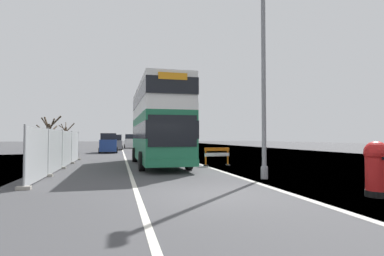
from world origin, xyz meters
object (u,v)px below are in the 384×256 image
object	(u,v)px
lamppost_foreground	(264,79)
car_receding_far	(130,142)
car_oncoming_near	(109,144)
red_pillar_postbox	(377,166)
car_receding_mid	(115,143)
roadworks_barrier	(217,155)
double_decker_bus	(158,123)

from	to	relation	value
lamppost_foreground	car_receding_far	size ratio (longest dim) A/B	2.00
car_oncoming_near	red_pillar_postbox	bearing A→B (deg)	-73.70
red_pillar_postbox	car_oncoming_near	size ratio (longest dim) A/B	0.40
car_receding_mid	car_oncoming_near	bearing A→B (deg)	-94.85
lamppost_foreground	roadworks_barrier	size ratio (longest dim) A/B	5.57
lamppost_foreground	car_receding_mid	world-z (taller)	lamppost_foreground
lamppost_foreground	car_oncoming_near	bearing A→B (deg)	106.01
car_receding_mid	car_receding_far	world-z (taller)	car_receding_far
lamppost_foreground	car_oncoming_near	size ratio (longest dim) A/B	2.17
car_receding_mid	roadworks_barrier	bearing A→B (deg)	-76.83
roadworks_barrier	car_receding_far	distance (m)	33.64
car_receding_far	red_pillar_postbox	bearing A→B (deg)	-83.02
roadworks_barrier	car_oncoming_near	size ratio (longest dim) A/B	0.39
red_pillar_postbox	roadworks_barrier	size ratio (longest dim) A/B	1.02
car_oncoming_near	double_decker_bus	bearing A→B (deg)	-78.42
roadworks_barrier	car_oncoming_near	bearing A→B (deg)	110.57
roadworks_barrier	car_receding_mid	bearing A→B (deg)	103.17
car_receding_mid	car_receding_far	bearing A→B (deg)	72.03
roadworks_barrier	car_receding_far	world-z (taller)	car_receding_far
double_decker_bus	car_receding_mid	xyz separation A→B (m)	(-2.77, 24.94, -1.59)
double_decker_bus	red_pillar_postbox	xyz separation A→B (m)	(4.87, -11.60, -1.71)
double_decker_bus	car_receding_far	bearing A→B (deg)	90.85
roadworks_barrier	car_oncoming_near	distance (m)	19.50
lamppost_foreground	car_receding_far	bearing A→B (deg)	95.75
red_pillar_postbox	roadworks_barrier	distance (m)	10.30
double_decker_bus	car_receding_far	distance (m)	32.05
red_pillar_postbox	car_receding_mid	distance (m)	37.33
lamppost_foreground	car_receding_mid	size ratio (longest dim) A/B	2.01
red_pillar_postbox	car_receding_far	xyz separation A→B (m)	(-5.34, 43.61, 0.19)
double_decker_bus	car_receding_mid	bearing A→B (deg)	96.33
car_receding_far	roadworks_barrier	bearing A→B (deg)	-83.39
car_oncoming_near	car_receding_mid	distance (m)	8.12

